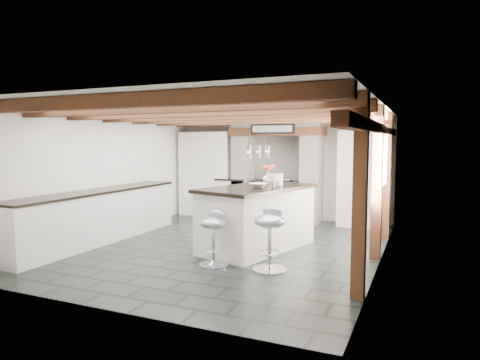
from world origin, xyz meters
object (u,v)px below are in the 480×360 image
at_px(kitchen_island, 257,217).
at_px(bar_stool_far, 214,232).
at_px(bar_stool_near, 270,231).
at_px(range_cooker, 276,200).

distance_m(kitchen_island, bar_stool_far, 1.21).
xyz_separation_m(kitchen_island, bar_stool_near, (0.61, -1.10, 0.02)).
relative_size(kitchen_island, bar_stool_near, 2.61).
height_order(range_cooker, bar_stool_far, range_cooker).
distance_m(range_cooker, kitchen_island, 2.65).
height_order(bar_stool_near, bar_stool_far, bar_stool_near).
bearing_deg(kitchen_island, bar_stool_far, -84.30).
xyz_separation_m(range_cooker, bar_stool_far, (0.35, -3.79, 0.03)).
distance_m(bar_stool_near, bar_stool_far, 0.82).
bearing_deg(bar_stool_near, range_cooker, 115.76).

